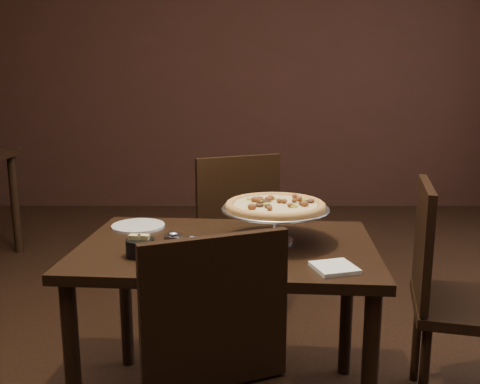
{
  "coord_description": "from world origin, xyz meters",
  "views": [
    {
      "loc": [
        0.11,
        -1.98,
        1.32
      ],
      "look_at": [
        0.1,
        0.02,
        0.89
      ],
      "focal_mm": 40.0,
      "sensor_mm": 36.0,
      "label": 1
    }
  ],
  "objects": [
    {
      "name": "plate_near",
      "position": [
        0.11,
        -0.26,
        0.71
      ],
      "size": [
        0.25,
        0.25,
        0.01
      ],
      "primitive_type": "cylinder",
      "color": "silver",
      "rests_on": "dining_table"
    },
    {
      "name": "chair_side",
      "position": [
        0.93,
        -0.01,
        0.51
      ],
      "size": [
        0.52,
        0.52,
        0.92
      ],
      "rotation": [
        0.0,
        0.0,
        1.33
      ],
      "color": "black",
      "rests_on": "ground"
    },
    {
      "name": "room",
      "position": [
        0.06,
        0.03,
        1.4
      ],
      "size": [
        6.04,
        7.04,
        2.84
      ],
      "color": "black",
      "rests_on": "ground"
    },
    {
      "name": "packet_caddy",
      "position": [
        -0.25,
        -0.17,
        0.73
      ],
      "size": [
        0.1,
        0.1,
        0.08
      ],
      "rotation": [
        0.0,
        0.0,
        -0.17
      ],
      "color": "black",
      "rests_on": "dining_table"
    },
    {
      "name": "pizza_stand",
      "position": [
        0.24,
        0.01,
        0.84
      ],
      "size": [
        0.42,
        0.42,
        0.17
      ],
      "color": "#B5B5BD",
      "rests_on": "dining_table"
    },
    {
      "name": "serving_spatula",
      "position": [
        0.16,
        -0.05,
        0.83
      ],
      "size": [
        0.15,
        0.15,
        0.02
      ],
      "rotation": [
        0.0,
        0.0,
        -0.41
      ],
      "color": "#B5B5BD",
      "rests_on": "pizza_stand"
    },
    {
      "name": "napkin_stack",
      "position": [
        0.41,
        -0.31,
        0.71
      ],
      "size": [
        0.16,
        0.16,
        0.01
      ],
      "primitive_type": "cube",
      "rotation": [
        0.0,
        0.0,
        0.28
      ],
      "color": "white",
      "rests_on": "dining_table"
    },
    {
      "name": "dining_table",
      "position": [
        0.05,
        -0.03,
        0.61
      ],
      "size": [
        1.17,
        0.83,
        0.7
      ],
      "rotation": [
        0.0,
        0.0,
        -0.08
      ],
      "color": "black",
      "rests_on": "ground"
    },
    {
      "name": "plate_left",
      "position": [
        -0.33,
        0.2,
        0.7
      ],
      "size": [
        0.22,
        0.22,
        0.01
      ],
      "primitive_type": "cylinder",
      "color": "silver",
      "rests_on": "dining_table"
    },
    {
      "name": "pepper_flake_shaker",
      "position": [
        -0.13,
        -0.23,
        0.75
      ],
      "size": [
        0.06,
        0.06,
        0.11
      ],
      "color": "maroon",
      "rests_on": "dining_table"
    },
    {
      "name": "chair_far",
      "position": [
        0.04,
        0.72,
        0.52
      ],
      "size": [
        0.58,
        0.58,
        0.95
      ],
      "rotation": [
        0.0,
        0.0,
        3.55
      ],
      "color": "black",
      "rests_on": "ground"
    },
    {
      "name": "parmesan_shaker",
      "position": [
        -0.06,
        -0.23,
        0.74
      ],
      "size": [
        0.05,
        0.05,
        0.09
      ],
      "color": "beige",
      "rests_on": "dining_table"
    }
  ]
}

